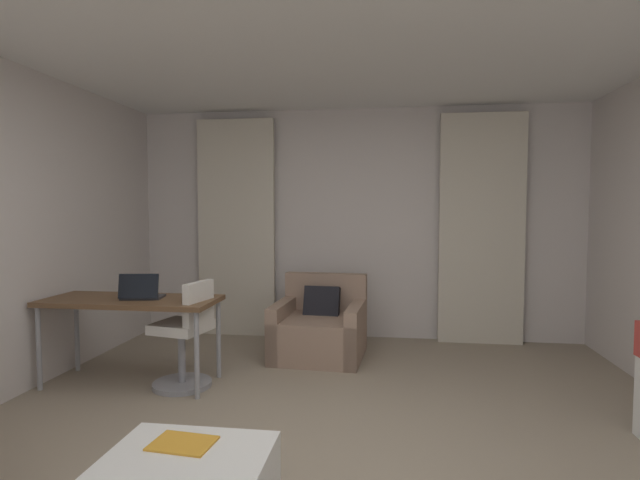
# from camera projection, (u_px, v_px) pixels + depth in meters

# --- Properties ---
(ground_plane) EXTENTS (12.00, 12.00, 0.00)m
(ground_plane) POSITION_uv_depth(u_px,v_px,m) (319.00, 472.00, 2.75)
(ground_plane) COLOR gray
(wall_window) EXTENTS (5.12, 0.06, 2.60)m
(wall_window) POSITION_uv_depth(u_px,v_px,m) (356.00, 224.00, 5.67)
(wall_window) COLOR silver
(wall_window) RESTS_ON ground
(curtain_left_panel) EXTENTS (0.90, 0.06, 2.50)m
(curtain_left_panel) POSITION_uv_depth(u_px,v_px,m) (236.00, 228.00, 5.73)
(curtain_left_panel) COLOR beige
(curtain_left_panel) RESTS_ON ground
(curtain_right_panel) EXTENTS (0.90, 0.06, 2.50)m
(curtain_right_panel) POSITION_uv_depth(u_px,v_px,m) (482.00, 229.00, 5.36)
(curtain_right_panel) COLOR beige
(curtain_right_panel) RESTS_ON ground
(armchair) EXTENTS (0.91, 0.90, 0.79)m
(armchair) POSITION_uv_depth(u_px,v_px,m) (320.00, 330.00, 4.93)
(armchair) COLOR #997A66
(armchair) RESTS_ON ground
(desk) EXTENTS (1.43, 0.59, 0.72)m
(desk) POSITION_uv_depth(u_px,v_px,m) (131.00, 306.00, 4.12)
(desk) COLOR brown
(desk) RESTS_ON ground
(desk_chair) EXTENTS (0.48, 0.48, 0.88)m
(desk_chair) POSITION_uv_depth(u_px,v_px,m) (186.00, 340.00, 4.05)
(desk_chair) COLOR gray
(desk_chair) RESTS_ON ground
(laptop) EXTENTS (0.36, 0.30, 0.22)m
(laptop) POSITION_uv_depth(u_px,v_px,m) (142.00, 293.00, 4.09)
(laptop) COLOR #2D2D33
(laptop) RESTS_ON desk
(magazine_open) EXTENTS (0.30, 0.23, 0.01)m
(magazine_open) POSITION_uv_depth(u_px,v_px,m) (183.00, 443.00, 2.27)
(magazine_open) COLOR orange
(magazine_open) RESTS_ON coffee_table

